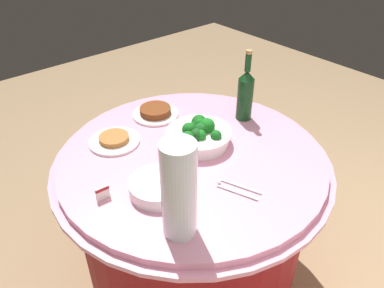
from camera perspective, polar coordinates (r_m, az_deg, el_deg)
The scene contains 10 objects.
ground_plane at distance 2.08m, azimuth 0.00°, elevation -18.17°, with size 6.00×6.00×0.00m, color #9E7F5B.
buffet_table at distance 1.79m, azimuth 0.00°, elevation -10.94°, with size 1.16×1.16×0.74m.
broccoli_bowl at distance 1.59m, azimuth 1.00°, elevation 1.43°, with size 0.28×0.28×0.11m.
plate_stack at distance 1.36m, azimuth -5.24°, elevation -6.47°, with size 0.21×0.21×0.05m.
wine_bottle at distance 1.75m, azimuth 8.13°, elevation 7.61°, with size 0.07×0.07×0.34m.
decorative_fruit_vase at distance 1.13m, azimuth -1.99°, elevation -7.75°, with size 0.11×0.11×0.34m.
serving_tongs at distance 1.39m, azimuth 6.88°, elevation -6.84°, with size 0.10×0.17×0.01m.
food_plate_peanuts at distance 1.65m, azimuth -11.77°, elevation 0.60°, with size 0.22×0.22×0.03m.
food_plate_stir_fry at distance 1.82m, azimuth -5.59°, elevation 4.84°, with size 0.22×0.22×0.04m.
label_placard_front at distance 1.36m, azimuth -13.40°, elevation -7.27°, with size 0.05×0.01×0.05m.
Camera 1 is at (0.81, 0.95, 1.66)m, focal length 35.00 mm.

